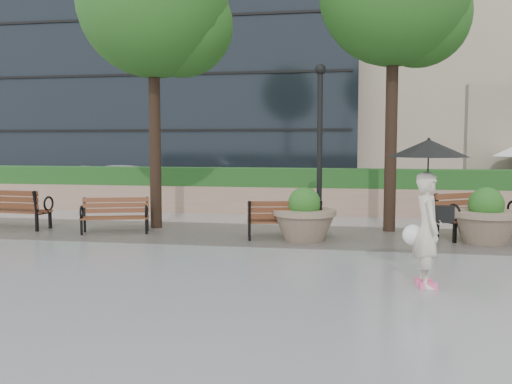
% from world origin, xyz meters
% --- Properties ---
extents(ground, '(100.00, 100.00, 0.00)m').
position_xyz_m(ground, '(0.00, 0.00, 0.00)').
color(ground, gray).
rests_on(ground, ground).
extents(cobble_strip, '(28.00, 3.20, 0.01)m').
position_xyz_m(cobble_strip, '(0.00, 3.00, 0.01)').
color(cobble_strip, '#383330').
rests_on(cobble_strip, ground).
extents(hedge_wall, '(24.00, 0.80, 1.35)m').
position_xyz_m(hedge_wall, '(0.00, 7.00, 0.66)').
color(hedge_wall, tan).
rests_on(hedge_wall, ground).
extents(asphalt_street, '(40.00, 7.00, 0.00)m').
position_xyz_m(asphalt_street, '(0.00, 11.00, 0.00)').
color(asphalt_street, black).
rests_on(asphalt_street, ground).
extents(bench_0, '(1.87, 0.90, 0.97)m').
position_xyz_m(bench_0, '(-7.28, 2.81, 0.29)').
color(bench_0, brown).
rests_on(bench_0, ground).
extents(bench_1, '(1.63, 1.03, 0.82)m').
position_xyz_m(bench_1, '(-4.53, 2.59, 0.24)').
color(bench_1, brown).
rests_on(bench_1, ground).
extents(bench_2, '(1.69, 0.95, 0.86)m').
position_xyz_m(bench_2, '(-0.56, 2.49, 0.26)').
color(bench_2, brown).
rests_on(bench_2, ground).
extents(bench_3, '(1.93, 1.66, 1.00)m').
position_xyz_m(bench_3, '(3.60, 3.33, 0.30)').
color(bench_3, brown).
rests_on(bench_3, ground).
extents(planter_left, '(1.38, 1.38, 1.15)m').
position_xyz_m(planter_left, '(-0.11, 2.43, 0.45)').
color(planter_left, '#7F6B56').
rests_on(planter_left, ground).
extents(planter_right, '(1.41, 1.41, 1.18)m').
position_xyz_m(planter_right, '(3.66, 2.72, 0.46)').
color(planter_right, '#7F6B56').
rests_on(planter_right, ground).
extents(lamppost, '(0.28, 0.28, 3.84)m').
position_xyz_m(lamppost, '(0.17, 3.02, 1.68)').
color(lamppost, black).
rests_on(lamppost, ground).
extents(tree_0, '(3.69, 3.63, 7.30)m').
position_xyz_m(tree_0, '(-3.74, 3.66, 5.34)').
color(tree_0, black).
rests_on(tree_0, ground).
extents(car_left, '(4.45, 2.12, 1.25)m').
position_xyz_m(car_left, '(-7.38, 10.47, 0.63)').
color(car_left, silver).
rests_on(car_left, ground).
extents(car_right, '(3.84, 1.75, 1.22)m').
position_xyz_m(car_right, '(-3.69, 9.79, 0.61)').
color(car_right, silver).
rests_on(car_right, ground).
extents(pedestrian, '(1.17, 1.17, 2.15)m').
position_xyz_m(pedestrian, '(2.02, -1.20, 1.31)').
color(pedestrian, beige).
rests_on(pedestrian, ground).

